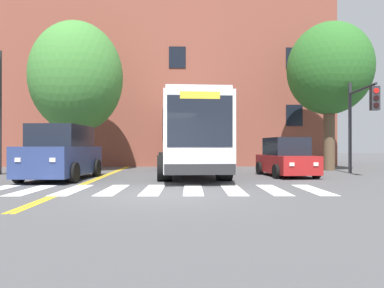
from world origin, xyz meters
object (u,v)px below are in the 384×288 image
car_teal_behind_bus (203,149)px  traffic_light_near_corner (361,112)px  city_bus (188,136)px  street_tree_curbside_large (329,69)px  street_tree_curbside_small (77,77)px  car_red_far_lane (286,159)px  car_navy_near_lane (62,154)px

car_teal_behind_bus → traffic_light_near_corner: bearing=-53.7°
city_bus → street_tree_curbside_large: 9.13m
car_teal_behind_bus → street_tree_curbside_small: street_tree_curbside_small is taller
car_red_far_lane → car_teal_behind_bus: (-3.13, 9.46, 0.34)m
car_navy_near_lane → traffic_light_near_corner: (13.07, 1.69, 1.89)m
city_bus → car_navy_near_lane: 5.87m
street_tree_curbside_small → city_bus: bearing=-21.7°
city_bus → street_tree_curbside_small: bearing=158.3°
city_bus → street_tree_curbside_small: (-5.96, 2.37, 3.19)m
traffic_light_near_corner → street_tree_curbside_large: size_ratio=0.55×
city_bus → street_tree_curbside_large: street_tree_curbside_large is taller
street_tree_curbside_large → car_navy_near_lane: bearing=-157.9°
car_red_far_lane → street_tree_curbside_small: 11.75m
car_navy_near_lane → car_teal_behind_bus: 12.53m
street_tree_curbside_small → car_red_far_lane: bearing=-19.8°
city_bus → traffic_light_near_corner: traffic_light_near_corner is taller
car_teal_behind_bus → traffic_light_near_corner: traffic_light_near_corner is taller
car_navy_near_lane → car_red_far_lane: car_navy_near_lane is taller
car_red_far_lane → traffic_light_near_corner: bearing=5.8°
street_tree_curbside_large → city_bus: bearing=-161.7°
car_navy_near_lane → traffic_light_near_corner: 13.32m
car_navy_near_lane → street_tree_curbside_large: street_tree_curbside_large is taller
car_navy_near_lane → street_tree_curbside_large: 14.81m
street_tree_curbside_large → street_tree_curbside_small: size_ratio=1.02×
car_navy_near_lane → car_red_far_lane: (9.50, 1.33, -0.25)m
city_bus → street_tree_curbside_large: size_ratio=1.37×
city_bus → car_teal_behind_bus: bearing=81.5°
street_tree_curbside_large → car_red_far_lane: bearing=-131.9°
city_bus → car_navy_near_lane: city_bus is taller
car_red_far_lane → traffic_light_near_corner: (3.57, 0.36, 2.14)m
car_teal_behind_bus → street_tree_curbside_large: street_tree_curbside_large is taller
city_bus → car_teal_behind_bus: 8.24m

